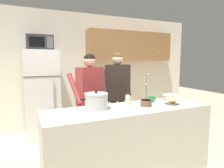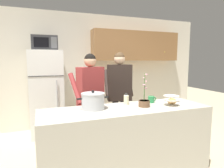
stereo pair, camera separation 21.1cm
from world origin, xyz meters
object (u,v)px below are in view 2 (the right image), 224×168
cooking_pot (93,101)px  coffee_mug (151,99)px  bread_bowl (171,102)px  bottle_near_edge (126,99)px  person_near_pot (90,92)px  empty_bowl (171,98)px  microwave (44,43)px  potted_orchid (144,102)px  refrigerator (47,93)px  person_by_sink (119,87)px

cooking_pot → coffee_mug: cooking_pot is taller
bread_bowl → bottle_near_edge: bottle_near_edge is taller
person_near_pot → empty_bowl: person_near_pot is taller
person_near_pot → bread_bowl: 1.26m
microwave → bread_bowl: bearing=-50.7°
cooking_pot → coffee_mug: (0.90, 0.07, -0.06)m
potted_orchid → person_near_pot: bearing=124.5°
refrigerator → person_by_sink: bearing=-36.1°
microwave → person_by_sink: bearing=-35.4°
bottle_near_edge → cooking_pot: bearing=-171.2°
microwave → bread_bowl: size_ratio=2.27×
empty_bowl → bottle_near_edge: (-0.75, 0.00, 0.03)m
person_by_sink → coffee_mug: (0.18, -0.79, -0.08)m
cooking_pot → bottle_near_edge: (0.50, 0.08, -0.03)m
person_near_pot → potted_orchid: 0.96m
bread_bowl → empty_bowl: bread_bowl is taller
bread_bowl → empty_bowl: (0.19, 0.25, -0.00)m
empty_bowl → coffee_mug: bearing=-179.5°
cooking_pot → empty_bowl: size_ratio=1.72×
refrigerator → coffee_mug: bearing=-50.2°
person_near_pot → bottle_near_edge: 0.70m
microwave → bottle_near_edge: bearing=-58.8°
person_near_pot → empty_bowl: bearing=-28.2°
cooking_pot → empty_bowl: cooking_pot is taller
potted_orchid → cooking_pot: bearing=170.3°
refrigerator → empty_bowl: bearing=-43.7°
potted_orchid → bread_bowl: bearing=-9.8°
cooking_pot → bread_bowl: 1.08m
coffee_mug → bread_bowl: 0.30m
cooking_pot → microwave: bearing=106.3°
potted_orchid → bottle_near_edge: bearing=132.5°
person_near_pot → coffee_mug: (0.77, -0.60, -0.06)m
person_by_sink → bread_bowl: (0.34, -1.04, -0.08)m
person_near_pot → coffee_mug: bearing=-38.3°
person_near_pot → bread_bowl: (0.93, -0.85, -0.05)m
microwave → empty_bowl: size_ratio=2.01×
bread_bowl → potted_orchid: potted_orchid is taller
refrigerator → cooking_pot: 1.83m
microwave → potted_orchid: microwave is taller
refrigerator → bread_bowl: 2.49m
microwave → person_near_pot: 1.50m
bread_bowl → empty_bowl: bearing=52.9°
microwave → bread_bowl: 2.63m
microwave → coffee_mug: 2.36m
bottle_near_edge → microwave: bearing=121.2°
person_near_pot → coffee_mug: size_ratio=12.53×
microwave → coffee_mug: microwave is taller
refrigerator → person_near_pot: bearing=-59.4°
coffee_mug → cooking_pot: bearing=-175.6°
person_by_sink → empty_bowl: person_by_sink is taller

